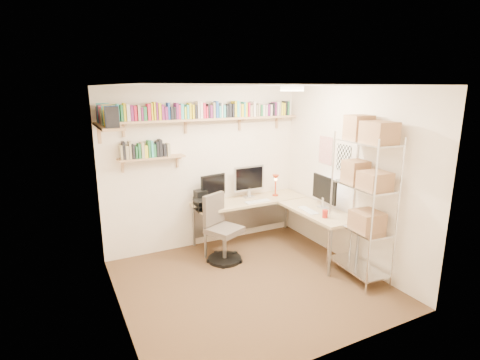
% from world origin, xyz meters
% --- Properties ---
extents(ground, '(3.20, 3.20, 0.00)m').
position_xyz_m(ground, '(0.00, 0.00, 0.00)').
color(ground, '#492D1F').
rests_on(ground, ground).
extents(room_shell, '(3.24, 3.04, 2.52)m').
position_xyz_m(room_shell, '(0.00, 0.00, 1.55)').
color(room_shell, beige).
rests_on(room_shell, ground).
extents(wall_shelves, '(3.12, 1.09, 0.80)m').
position_xyz_m(wall_shelves, '(-0.44, 1.30, 2.03)').
color(wall_shelves, tan).
rests_on(wall_shelves, ground).
extents(corner_desk, '(1.92, 1.87, 1.25)m').
position_xyz_m(corner_desk, '(0.70, 0.97, 0.71)').
color(corner_desk, tan).
rests_on(corner_desk, ground).
extents(office_chair, '(0.58, 0.58, 0.99)m').
position_xyz_m(office_chair, '(-0.04, 0.80, 0.42)').
color(office_chair, black).
rests_on(office_chair, ground).
extents(wire_rack, '(0.48, 0.86, 2.14)m').
position_xyz_m(wire_rack, '(1.36, -0.53, 1.41)').
color(wire_rack, silver).
rests_on(wire_rack, ground).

